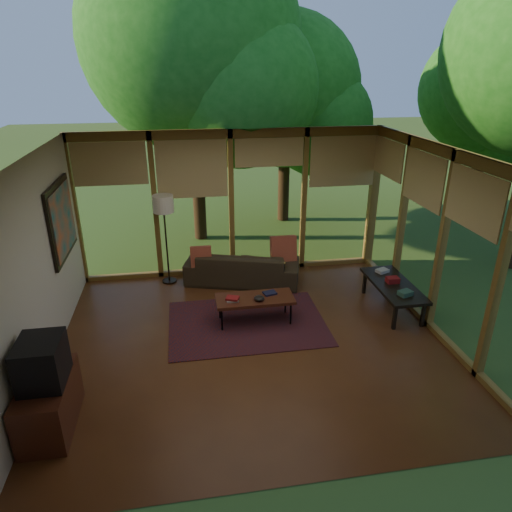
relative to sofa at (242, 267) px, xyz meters
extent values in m
plane|color=brown|center=(-0.12, -2.00, -0.30)|extent=(5.50, 5.50, 0.00)
plane|color=white|center=(-0.12, -2.00, 2.40)|extent=(5.50, 5.50, 0.00)
cube|color=beige|center=(-2.87, -2.00, 1.05)|extent=(0.04, 5.00, 2.70)
cube|color=beige|center=(-0.12, -4.50, 1.05)|extent=(5.50, 0.04, 2.70)
cube|color=olive|center=(-0.12, 0.50, 1.05)|extent=(5.50, 0.12, 2.70)
cube|color=olive|center=(2.63, -2.00, 1.05)|extent=(0.12, 5.00, 2.70)
plane|color=#3B5B22|center=(7.88, 6.00, -0.31)|extent=(40.00, 40.00, 0.00)
cylinder|color=#362313|center=(-0.64, 2.51, 2.39)|extent=(0.28, 0.28, 5.37)
sphere|color=#1A5D15|center=(-0.64, 2.51, 3.88)|extent=(4.40, 4.40, 4.40)
cylinder|color=#362313|center=(1.54, 3.54, 1.73)|extent=(0.28, 0.28, 4.05)
sphere|color=#1A5D15|center=(1.54, 3.54, 2.85)|extent=(3.52, 3.52, 3.52)
cylinder|color=#362313|center=(6.36, 3.13, 1.73)|extent=(0.28, 0.28, 4.05)
sphere|color=#1A5D15|center=(6.36, 3.13, 2.85)|extent=(3.03, 3.03, 3.03)
cube|color=maroon|center=(-0.13, -1.49, -0.29)|extent=(2.41, 1.70, 0.01)
imported|color=#34291A|center=(0.00, 0.00, 0.00)|extent=(2.19, 1.35, 0.60)
cube|color=maroon|center=(-0.75, -0.05, 0.27)|extent=(0.37, 0.20, 0.39)
cube|color=maroon|center=(0.75, -0.05, 0.31)|extent=(0.47, 0.25, 0.49)
cube|color=#ACA69C|center=(-0.36, -1.50, 0.14)|extent=(0.18, 0.14, 0.03)
cube|color=maroon|center=(-0.36, -1.50, 0.17)|extent=(0.23, 0.20, 0.03)
cube|color=black|center=(0.24, -1.37, 0.14)|extent=(0.22, 0.19, 0.03)
ellipsoid|color=black|center=(0.04, -1.55, 0.16)|extent=(0.16, 0.16, 0.07)
cube|color=#4F2315|center=(-2.59, -3.28, 0.00)|extent=(0.50, 1.00, 0.60)
cube|color=black|center=(-2.57, -3.28, 0.55)|extent=(0.45, 0.55, 0.50)
cube|color=#2F5341|center=(2.28, -1.81, 0.19)|extent=(0.24, 0.20, 0.07)
cube|color=maroon|center=(2.28, -1.36, 0.20)|extent=(0.20, 0.15, 0.09)
cube|color=#ACA69C|center=(2.28, -0.96, 0.18)|extent=(0.24, 0.21, 0.05)
cylinder|color=black|center=(-1.34, 0.21, -0.28)|extent=(0.26, 0.26, 0.03)
cylinder|color=black|center=(-1.34, 0.21, 0.49)|extent=(0.03, 0.03, 1.52)
cylinder|color=beige|center=(-1.34, 0.21, 1.20)|extent=(0.36, 0.36, 0.30)
cube|color=#4F2315|center=(-0.01, -1.45, 0.10)|extent=(1.20, 0.50, 0.05)
cylinder|color=black|center=(-0.54, -1.63, -0.11)|extent=(0.03, 0.03, 0.38)
cylinder|color=black|center=(0.52, -1.63, -0.11)|extent=(0.03, 0.03, 0.38)
cylinder|color=black|center=(-0.54, -1.27, -0.11)|extent=(0.03, 0.03, 0.38)
cylinder|color=black|center=(0.52, -1.27, -0.11)|extent=(0.03, 0.03, 0.38)
cube|color=black|center=(2.28, -1.41, 0.13)|extent=(0.60, 1.40, 0.05)
cube|color=black|center=(2.05, -2.01, -0.10)|extent=(0.05, 0.05, 0.40)
cube|color=black|center=(2.51, -2.01, -0.10)|extent=(0.05, 0.05, 0.40)
cube|color=black|center=(2.05, -0.81, -0.10)|extent=(0.05, 0.05, 0.40)
cube|color=black|center=(2.51, -0.81, -0.10)|extent=(0.05, 0.05, 0.40)
cube|color=black|center=(-2.84, -0.60, 1.25)|extent=(0.05, 1.35, 1.15)
cube|color=#1B6C7A|center=(-2.81, -0.60, 1.25)|extent=(0.02, 1.20, 1.00)
camera|label=1|loc=(-1.00, -7.57, 3.44)|focal=32.00mm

